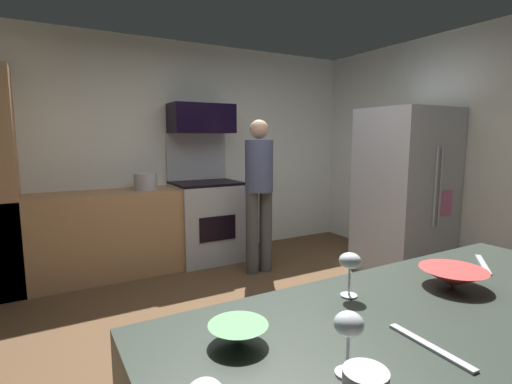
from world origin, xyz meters
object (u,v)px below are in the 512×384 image
(mixing_bowl_small, at_px, (238,333))
(wine_glass_far, at_px, (350,263))
(wine_glass_mid, at_px, (349,328))
(stock_pot, at_px, (146,182))
(refrigerator, at_px, (405,191))
(microwave, at_px, (202,119))
(mixing_bowl_large, at_px, (453,277))
(oven_range, at_px, (206,217))
(person_cook, at_px, (259,188))

(mixing_bowl_small, xyz_separation_m, wine_glass_far, (0.49, 0.08, 0.10))
(wine_glass_mid, bearing_deg, stock_pot, 83.51)
(wine_glass_mid, bearing_deg, mixing_bowl_small, 121.91)
(refrigerator, bearing_deg, microwave, 138.77)
(wine_glass_mid, bearing_deg, mixing_bowl_large, 16.29)
(oven_range, bearing_deg, wine_glass_far, -103.54)
(wine_glass_far, bearing_deg, microwave, 76.79)
(refrigerator, xyz_separation_m, stock_pot, (-2.45, 1.45, 0.10))
(wine_glass_mid, bearing_deg, oven_range, 72.82)
(person_cook, height_order, mixing_bowl_small, person_cook)
(person_cook, relative_size, stock_pot, 6.62)
(wine_glass_far, bearing_deg, stock_pot, 88.57)
(oven_range, height_order, person_cook, person_cook)
(person_cook, distance_m, mixing_bowl_small, 3.08)
(person_cook, bearing_deg, wine_glass_mid, -116.46)
(person_cook, relative_size, mixing_bowl_small, 9.78)
(refrigerator, bearing_deg, stock_pot, 149.37)
(oven_range, xyz_separation_m, mixing_bowl_large, (-0.37, -3.38, 0.42))
(oven_range, xyz_separation_m, wine_glass_mid, (-1.11, -3.59, 0.50))
(microwave, height_order, mixing_bowl_small, microwave)
(wine_glass_mid, relative_size, wine_glass_far, 0.98)
(mixing_bowl_small, bearing_deg, mixing_bowl_large, -2.72)
(refrigerator, distance_m, stock_pot, 2.84)
(wine_glass_mid, distance_m, wine_glass_far, 0.47)
(oven_range, bearing_deg, wine_glass_mid, -107.18)
(stock_pot, bearing_deg, refrigerator, -30.63)
(refrigerator, distance_m, person_cook, 1.60)
(mixing_bowl_small, relative_size, wine_glass_mid, 1.07)
(oven_range, bearing_deg, mixing_bowl_small, -110.91)
(oven_range, relative_size, refrigerator, 0.86)
(oven_range, height_order, microwave, microwave)
(refrigerator, bearing_deg, person_cook, 152.42)
(oven_range, distance_m, stock_pot, 0.85)
(mixing_bowl_large, xyz_separation_m, mixing_bowl_small, (-0.90, 0.04, -0.01))
(oven_range, bearing_deg, person_cook, -65.00)
(person_cook, bearing_deg, refrigerator, -27.58)
(person_cook, xyz_separation_m, wine_glass_mid, (-1.44, -2.89, 0.09))
(oven_range, xyz_separation_m, mixing_bowl_small, (-1.27, -3.33, 0.41))
(person_cook, distance_m, wine_glass_mid, 3.23)
(mixing_bowl_large, height_order, wine_glass_far, wine_glass_far)
(oven_range, height_order, mixing_bowl_small, oven_range)
(mixing_bowl_large, relative_size, wine_glass_far, 1.53)
(oven_range, relative_size, mixing_bowl_large, 6.13)
(stock_pot, bearing_deg, mixing_bowl_large, -84.36)
(person_cook, distance_m, mixing_bowl_large, 2.76)
(person_cook, height_order, stock_pot, person_cook)
(mixing_bowl_large, xyz_separation_m, wine_glass_far, (-0.41, 0.13, 0.09))
(mixing_bowl_large, relative_size, stock_pot, 0.99)
(microwave, xyz_separation_m, person_cook, (0.33, -0.79, -0.76))
(mixing_bowl_small, xyz_separation_m, wine_glass_mid, (0.16, -0.26, 0.09))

